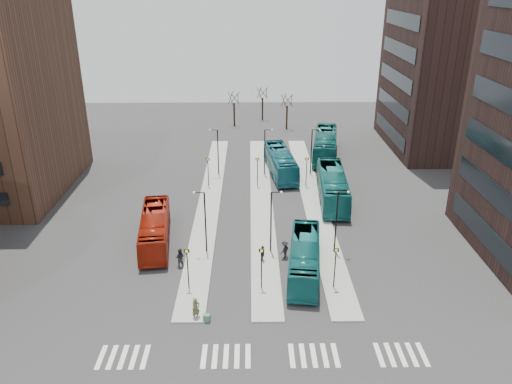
{
  "coord_description": "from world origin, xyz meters",
  "views": [
    {
      "loc": [
        0.71,
        -22.87,
        23.71
      ],
      "look_at": [
        1.26,
        20.77,
        5.0
      ],
      "focal_mm": 35.0,
      "sensor_mm": 36.0,
      "label": 1
    }
  ],
  "objects_px": {
    "teal_bus_d": "(325,145)",
    "traveller": "(196,309)",
    "teal_bus_c": "(332,186)",
    "commuter_a": "(180,258)",
    "commuter_c": "(285,249)",
    "teal_bus_a": "(304,258)",
    "suitcase": "(207,318)",
    "teal_bus_b": "(280,162)",
    "red_bus": "(155,228)",
    "commuter_b": "(263,254)"
  },
  "relations": [
    {
      "from": "teal_bus_d",
      "to": "traveller",
      "type": "height_order",
      "value": "teal_bus_d"
    },
    {
      "from": "teal_bus_c",
      "to": "commuter_a",
      "type": "distance_m",
      "value": 21.27
    },
    {
      "from": "commuter_c",
      "to": "teal_bus_a",
      "type": "bearing_deg",
      "value": 72.08
    },
    {
      "from": "suitcase",
      "to": "teal_bus_c",
      "type": "distance_m",
      "value": 25.59
    },
    {
      "from": "teal_bus_a",
      "to": "teal_bus_b",
      "type": "xyz_separation_m",
      "value": [
        -0.7,
        23.95,
        0.14
      ]
    },
    {
      "from": "teal_bus_a",
      "to": "commuter_a",
      "type": "xyz_separation_m",
      "value": [
        -10.96,
        1.11,
        -0.58
      ]
    },
    {
      "from": "teal_bus_a",
      "to": "traveller",
      "type": "relative_size",
      "value": 5.79
    },
    {
      "from": "red_bus",
      "to": "teal_bus_b",
      "type": "xyz_separation_m",
      "value": [
        13.21,
        18.36,
        0.1
      ]
    },
    {
      "from": "suitcase",
      "to": "red_bus",
      "type": "bearing_deg",
      "value": 125.75
    },
    {
      "from": "teal_bus_a",
      "to": "commuter_b",
      "type": "height_order",
      "value": "teal_bus_a"
    },
    {
      "from": "teal_bus_b",
      "to": "teal_bus_c",
      "type": "relative_size",
      "value": 0.93
    },
    {
      "from": "teal_bus_c",
      "to": "teal_bus_d",
      "type": "xyz_separation_m",
      "value": [
        1.32,
        15.33,
        0.08
      ]
    },
    {
      "from": "teal_bus_d",
      "to": "traveller",
      "type": "relative_size",
      "value": 7.12
    },
    {
      "from": "suitcase",
      "to": "red_bus",
      "type": "distance_m",
      "value": 13.73
    },
    {
      "from": "suitcase",
      "to": "commuter_c",
      "type": "bearing_deg",
      "value": 65.23
    },
    {
      "from": "teal_bus_b",
      "to": "commuter_c",
      "type": "bearing_deg",
      "value": -99.31
    },
    {
      "from": "commuter_a",
      "to": "commuter_c",
      "type": "distance_m",
      "value": 9.53
    },
    {
      "from": "suitcase",
      "to": "commuter_b",
      "type": "xyz_separation_m",
      "value": [
        4.4,
        8.6,
        0.49
      ]
    },
    {
      "from": "teal_bus_c",
      "to": "commuter_c",
      "type": "xyz_separation_m",
      "value": [
        -6.32,
        -12.88,
        -0.89
      ]
    },
    {
      "from": "commuter_a",
      "to": "teal_bus_d",
      "type": "bearing_deg",
      "value": -114.09
    },
    {
      "from": "suitcase",
      "to": "teal_bus_c",
      "type": "relative_size",
      "value": 0.05
    },
    {
      "from": "teal_bus_a",
      "to": "commuter_a",
      "type": "distance_m",
      "value": 11.03
    },
    {
      "from": "teal_bus_d",
      "to": "teal_bus_a",
      "type": "bearing_deg",
      "value": -91.62
    },
    {
      "from": "commuter_b",
      "to": "suitcase",
      "type": "bearing_deg",
      "value": 144.5
    },
    {
      "from": "teal_bus_c",
      "to": "traveller",
      "type": "xyz_separation_m",
      "value": [
        -13.59,
        -21.8,
        -0.82
      ]
    },
    {
      "from": "teal_bus_b",
      "to": "commuter_c",
      "type": "xyz_separation_m",
      "value": [
        -0.84,
        -21.43,
        -0.77
      ]
    },
    {
      "from": "teal_bus_a",
      "to": "teal_bus_b",
      "type": "height_order",
      "value": "teal_bus_b"
    },
    {
      "from": "red_bus",
      "to": "teal_bus_a",
      "type": "relative_size",
      "value": 1.03
    },
    {
      "from": "commuter_a",
      "to": "commuter_c",
      "type": "xyz_separation_m",
      "value": [
        9.42,
        1.41,
        -0.04
      ]
    },
    {
      "from": "teal_bus_b",
      "to": "commuter_a",
      "type": "relative_size",
      "value": 6.52
    },
    {
      "from": "teal_bus_a",
      "to": "teal_bus_d",
      "type": "xyz_separation_m",
      "value": [
        6.1,
        30.73,
        0.34
      ]
    },
    {
      "from": "teal_bus_a",
      "to": "commuter_c",
      "type": "relative_size",
      "value": 6.25
    },
    {
      "from": "teal_bus_a",
      "to": "commuter_a",
      "type": "relative_size",
      "value": 5.93
    },
    {
      "from": "teal_bus_d",
      "to": "traveller",
      "type": "xyz_separation_m",
      "value": [
        -14.91,
        -37.13,
        -0.9
      ]
    },
    {
      "from": "suitcase",
      "to": "teal_bus_b",
      "type": "relative_size",
      "value": 0.05
    },
    {
      "from": "suitcase",
      "to": "traveller",
      "type": "bearing_deg",
      "value": 167.57
    },
    {
      "from": "suitcase",
      "to": "red_bus",
      "type": "height_order",
      "value": "red_bus"
    },
    {
      "from": "suitcase",
      "to": "commuter_b",
      "type": "height_order",
      "value": "commuter_b"
    },
    {
      "from": "teal_bus_a",
      "to": "traveller",
      "type": "xyz_separation_m",
      "value": [
        -8.8,
        -6.4,
        -0.56
      ]
    },
    {
      "from": "teal_bus_b",
      "to": "teal_bus_d",
      "type": "height_order",
      "value": "teal_bus_d"
    },
    {
      "from": "traveller",
      "to": "commuter_a",
      "type": "bearing_deg",
      "value": 69.2
    },
    {
      "from": "suitcase",
      "to": "commuter_b",
      "type": "relative_size",
      "value": 0.39
    },
    {
      "from": "traveller",
      "to": "commuter_b",
      "type": "bearing_deg",
      "value": 20.9
    },
    {
      "from": "teal_bus_d",
      "to": "commuter_b",
      "type": "height_order",
      "value": "teal_bus_d"
    },
    {
      "from": "suitcase",
      "to": "commuter_c",
      "type": "distance_m",
      "value": 11.3
    },
    {
      "from": "red_bus",
      "to": "commuter_b",
      "type": "bearing_deg",
      "value": -26.97
    },
    {
      "from": "suitcase",
      "to": "traveller",
      "type": "xyz_separation_m",
      "value": [
        -0.82,
        0.34,
        0.61
      ]
    },
    {
      "from": "teal_bus_a",
      "to": "teal_bus_c",
      "type": "distance_m",
      "value": 16.12
    },
    {
      "from": "red_bus",
      "to": "commuter_b",
      "type": "distance_m",
      "value": 11.0
    },
    {
      "from": "teal_bus_a",
      "to": "teal_bus_d",
      "type": "distance_m",
      "value": 31.33
    }
  ]
}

